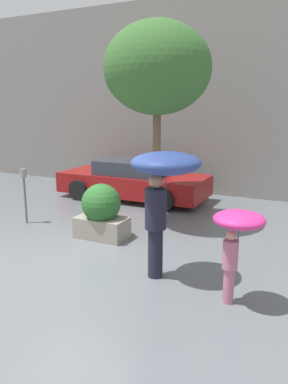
% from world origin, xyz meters
% --- Properties ---
extents(ground_plane, '(40.00, 40.00, 0.00)m').
position_xyz_m(ground_plane, '(0.00, 0.00, 0.00)').
color(ground_plane, slate).
extents(building_facade, '(18.00, 0.30, 6.00)m').
position_xyz_m(building_facade, '(0.00, 6.50, 3.00)').
color(building_facade, gray).
rests_on(building_facade, ground).
extents(planter_box, '(1.10, 0.83, 1.18)m').
position_xyz_m(planter_box, '(-0.08, 1.39, 0.58)').
color(planter_box, gray).
rests_on(planter_box, ground).
extents(person_adult, '(1.10, 1.10, 2.07)m').
position_xyz_m(person_adult, '(1.83, 0.22, 1.66)').
color(person_adult, '#1E1E2D').
rests_on(person_adult, ground).
extents(person_child, '(0.71, 0.71, 1.38)m').
position_xyz_m(person_child, '(3.08, -0.14, 1.10)').
color(person_child, '#B76684').
rests_on(person_child, ground).
extents(parked_car_near, '(4.46, 1.98, 1.18)m').
position_xyz_m(parked_car_near, '(-1.09, 4.75, 0.56)').
color(parked_car_near, maroon).
rests_on(parked_car_near, ground).
extents(street_tree, '(2.39, 2.39, 4.58)m').
position_xyz_m(street_tree, '(0.53, 2.84, 3.55)').
color(street_tree, brown).
rests_on(street_tree, ground).
extents(parking_meter, '(0.14, 0.14, 1.32)m').
position_xyz_m(parking_meter, '(-2.28, 1.47, 0.94)').
color(parking_meter, '#595B60').
rests_on(parking_meter, ground).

